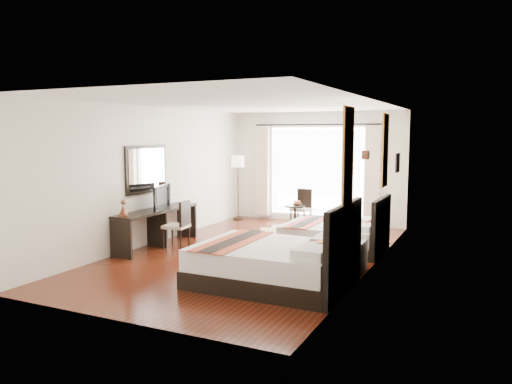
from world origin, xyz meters
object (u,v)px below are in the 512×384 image
at_px(window_chair, 301,215).
at_px(television, 158,197).
at_px(floor_lamp, 238,166).
at_px(nightstand, 351,256).
at_px(console_desk, 157,228).
at_px(bed_near, 276,263).
at_px(table_lamp, 351,225).
at_px(bed_far, 337,236).
at_px(desk_chair, 177,234).
at_px(vase, 346,239).
at_px(side_table, 295,217).
at_px(fruit_bowl, 297,204).

bearing_deg(window_chair, television, -21.77).
bearing_deg(floor_lamp, window_chair, -7.37).
xyz_separation_m(nightstand, console_desk, (-3.99, 0.10, 0.12)).
bearing_deg(bed_near, table_lamp, 57.70).
relative_size(bed_far, desk_chair, 2.01).
height_order(nightstand, floor_lamp, floor_lamp).
relative_size(nightstand, desk_chair, 0.56).
bearing_deg(table_lamp, window_chair, 122.15).
relative_size(nightstand, table_lamp, 1.35).
bearing_deg(window_chair, table_lamp, 39.73).
distance_m(vase, side_table, 3.94).
distance_m(bed_far, television, 3.61).
bearing_deg(fruit_bowl, bed_far, -49.71).
distance_m(bed_far, console_desk, 3.57).
relative_size(bed_near, table_lamp, 5.83).
relative_size(television, side_table, 1.51).
bearing_deg(bed_far, television, -159.56).
distance_m(bed_near, desk_chair, 3.03).
bearing_deg(television, side_table, -46.11).
bearing_deg(side_table, bed_near, -72.60).
height_order(side_table, fruit_bowl, fruit_bowl).
bearing_deg(nightstand, floor_lamp, 137.65).
bearing_deg(side_table, console_desk, -121.10).
distance_m(console_desk, television, 0.62).
distance_m(desk_chair, floor_lamp, 3.71).
distance_m(bed_near, bed_far, 2.59).
distance_m(nightstand, side_table, 3.79).
bearing_deg(nightstand, console_desk, 178.57).
height_order(bed_far, nightstand, bed_far).
height_order(television, floor_lamp, floor_lamp).
bearing_deg(window_chair, bed_far, 43.68).
xyz_separation_m(nightstand, television, (-3.97, 0.13, 0.74)).
distance_m(bed_far, fruit_bowl, 2.33).
xyz_separation_m(table_lamp, side_table, (-2.15, 3.05, -0.49)).
height_order(nightstand, vase, vase).
relative_size(vase, fruit_bowl, 0.68).
height_order(nightstand, desk_chair, desk_chair).
xyz_separation_m(table_lamp, window_chair, (-2.10, 3.35, -0.49)).
bearing_deg(fruit_bowl, television, -121.34).
height_order(console_desk, side_table, console_desk).
bearing_deg(vase, table_lamp, 86.82).
distance_m(table_lamp, television, 3.95).
xyz_separation_m(bed_far, floor_lamp, (-3.35, 2.27, 1.15)).
height_order(bed_near, floor_lamp, floor_lamp).
bearing_deg(table_lamp, vase, -93.18).
height_order(table_lamp, console_desk, table_lamp).
distance_m(fruit_bowl, window_chair, 0.40).
height_order(console_desk, desk_chair, desk_chair).
relative_size(bed_far, fruit_bowl, 9.08).
distance_m(nightstand, table_lamp, 0.52).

